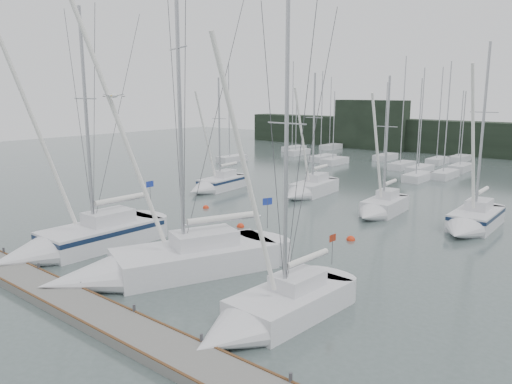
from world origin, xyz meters
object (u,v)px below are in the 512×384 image
(sailboat_near_left, at_px, (72,243))
(sailboat_near_right, at_px, (263,316))
(sailboat_mid_b, at_px, (307,190))
(sailboat_mid_a, at_px, (214,185))
(sailboat_mid_c, at_px, (379,209))
(sailboat_near_center, at_px, (146,267))
(buoy_a, at_px, (241,227))
(buoy_b, at_px, (351,240))
(buoy_c, at_px, (206,208))
(sailboat_mid_d, at_px, (471,222))

(sailboat_near_left, relative_size, sailboat_near_right, 1.10)
(sailboat_near_left, distance_m, sailboat_near_right, 14.59)
(sailboat_mid_b, bearing_deg, sailboat_mid_a, -161.71)
(sailboat_mid_b, height_order, sailboat_mid_c, sailboat_mid_b)
(sailboat_near_right, bearing_deg, sailboat_near_center, -179.07)
(buoy_a, xyz_separation_m, buoy_b, (7.57, 2.13, 0.00))
(sailboat_near_left, xyz_separation_m, buoy_b, (11.29, 12.86, -0.66))
(sailboat_mid_b, xyz_separation_m, buoy_c, (-3.75, -9.15, -0.56))
(buoy_a, relative_size, buoy_b, 0.94)
(sailboat_near_center, bearing_deg, buoy_c, 147.21)
(sailboat_near_left, height_order, buoy_a, sailboat_near_left)
(sailboat_near_center, relative_size, buoy_a, 35.90)
(sailboat_near_center, height_order, sailboat_mid_a, sailboat_near_center)
(sailboat_mid_a, bearing_deg, sailboat_mid_c, -2.33)
(sailboat_near_left, bearing_deg, buoy_c, 100.74)
(sailboat_near_left, bearing_deg, buoy_a, 71.81)
(sailboat_mid_a, bearing_deg, sailboat_mid_d, -3.04)
(sailboat_near_right, relative_size, buoy_b, 24.01)
(sailboat_mid_d, distance_m, buoy_c, 19.98)
(buoy_b, xyz_separation_m, buoy_c, (-13.57, 0.37, 0.00))
(sailboat_near_left, relative_size, sailboat_mid_d, 1.13)
(sailboat_near_right, height_order, sailboat_mid_d, sailboat_near_right)
(sailboat_near_left, relative_size, buoy_c, 29.96)
(buoy_a, distance_m, buoy_b, 7.86)
(sailboat_mid_b, bearing_deg, sailboat_mid_d, -13.74)
(sailboat_mid_c, height_order, buoy_a, sailboat_mid_c)
(sailboat_near_left, distance_m, buoy_b, 17.12)
(sailboat_near_left, xyz_separation_m, buoy_a, (3.72, 10.73, -0.66))
(sailboat_near_center, height_order, buoy_b, sailboat_near_center)
(sailboat_mid_c, bearing_deg, sailboat_mid_a, 179.78)
(sailboat_mid_a, distance_m, buoy_a, 13.35)
(sailboat_near_left, height_order, sailboat_mid_c, sailboat_near_left)
(sailboat_mid_a, distance_m, buoy_c, 7.27)
(sailboat_mid_d, relative_size, buoy_b, 23.31)
(sailboat_mid_b, relative_size, buoy_c, 23.25)
(sailboat_mid_d, bearing_deg, sailboat_mid_a, -178.94)
(buoy_b, bearing_deg, sailboat_mid_b, 135.88)
(sailboat_near_left, height_order, buoy_c, sailboat_near_left)
(sailboat_near_left, relative_size, sailboat_mid_c, 1.35)
(buoy_a, bearing_deg, sailboat_near_center, -74.65)
(sailboat_mid_a, relative_size, buoy_c, 22.53)
(sailboat_near_center, height_order, sailboat_near_right, sailboat_near_center)
(sailboat_near_right, relative_size, sailboat_mid_c, 1.23)
(buoy_a, bearing_deg, sailboat_near_right, -45.09)
(sailboat_mid_a, xyz_separation_m, buoy_c, (4.56, -5.64, -0.57))
(sailboat_mid_a, height_order, sailboat_mid_b, sailboat_mid_b)
(sailboat_near_center, xyz_separation_m, buoy_b, (4.68, 12.65, -0.63))
(sailboat_mid_b, bearing_deg, sailboat_near_left, -98.35)
(sailboat_mid_b, distance_m, sailboat_mid_c, 8.69)
(sailboat_mid_a, relative_size, sailboat_mid_c, 1.02)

